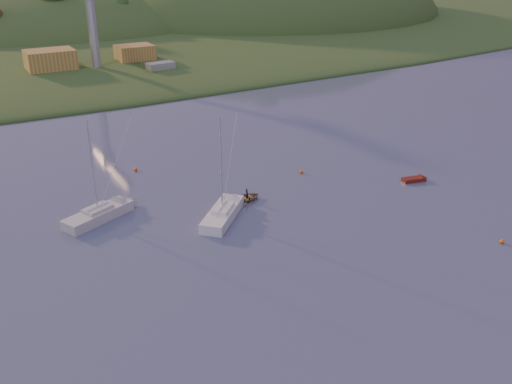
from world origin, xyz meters
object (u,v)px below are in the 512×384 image
sailboat_near (222,213)px  sailboat_far (98,214)px  red_tender (418,179)px  canoe (247,198)px

sailboat_near → sailboat_far: size_ratio=1.02×
sailboat_far → red_tender: sailboat_far is taller
canoe → red_tender: 24.70m
sailboat_near → red_tender: sailboat_near is taller
sailboat_near → canoe: bearing=-13.7°
canoe → sailboat_near: bearing=116.3°
sailboat_far → canoe: 18.52m
canoe → sailboat_far: bearing=71.9°
sailboat_far → canoe: bearing=-37.0°
sailboat_near → sailboat_far: 14.84m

